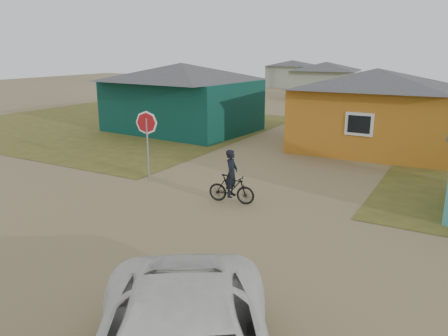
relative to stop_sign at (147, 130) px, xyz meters
The scene contains 8 objects.
ground 5.81m from the stop_sign, 49.53° to the right, with size 120.00×120.00×0.00m, color olive.
grass_nw 13.80m from the stop_sign, 139.79° to the left, with size 20.00×18.00×0.00m, color brown.
house_teal 10.55m from the stop_sign, 117.91° to the left, with size 8.93×7.08×4.00m.
house_yellow 11.54m from the stop_sign, 58.33° to the left, with size 7.72×6.76×3.90m.
house_pale_west 29.93m from the stop_sign, 94.68° to the left, with size 7.04×6.15×3.60m.
house_pale_north 43.11m from the stop_sign, 104.01° to the left, with size 6.28×5.81×3.40m.
stop_sign is the anchor object (origin of this frame).
cyclist 4.09m from the stop_sign, ahead, with size 1.59×0.66×1.74m.
Camera 1 is at (6.61, -8.06, 4.78)m, focal length 35.00 mm.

